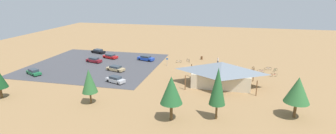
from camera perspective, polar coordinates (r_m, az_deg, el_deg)
ground at (r=69.81m, az=5.03°, el=-0.18°), size 160.00×160.00×0.00m
parking_lot_asphalt at (r=75.00m, az=-15.17°, el=0.49°), size 33.41×31.12×0.05m
bike_pavilion at (r=57.27m, az=11.26°, el=-1.15°), size 14.14×8.86×5.17m
trash_bin at (r=78.36m, az=7.17°, el=1.94°), size 0.60×0.60×0.90m
lot_sign at (r=71.03m, az=-0.20°, el=1.36°), size 0.56×0.08×2.20m
pine_east at (r=41.63m, az=10.54°, el=-4.05°), size 2.55×2.55×8.52m
pine_west at (r=48.99m, az=-16.42°, el=-2.86°), size 2.74×2.74×6.41m
pine_center at (r=46.40m, az=25.90°, el=-4.43°), size 3.92×3.92×6.76m
pine_far_east at (r=40.80m, az=0.71°, el=-4.96°), size 3.47×3.47×7.19m
bicycle_silver_yard_front at (r=75.40m, az=4.29°, el=1.40°), size 1.16×1.35×0.85m
bicycle_purple_yard_right at (r=69.39m, az=19.14°, el=-0.83°), size 1.66×0.48×0.85m
bicycle_white_near_sign at (r=74.50m, az=2.30°, el=1.21°), size 1.56×0.76×0.75m
bicycle_blue_by_bin at (r=72.25m, az=20.48°, el=-0.29°), size 1.70×0.48×0.82m
bicycle_orange_back_row at (r=71.12m, az=17.64°, el=-0.27°), size 0.73×1.63×0.83m
bicycle_black_front_row at (r=66.92m, az=18.08°, el=-1.33°), size 0.65×1.65×0.84m
bicycle_red_mid_cluster at (r=67.32m, az=21.54°, el=-1.59°), size 1.71×0.66×0.81m
bicycle_green_yard_left at (r=71.57m, az=21.90°, el=-0.58°), size 1.15×1.33×0.87m
car_blue_inner_stall at (r=76.57m, az=-4.74°, el=1.90°), size 5.10×3.02×1.40m
car_green_far_end at (r=71.34m, az=-26.67°, el=-0.94°), size 4.68×3.52×1.36m
car_black_front_row at (r=87.85m, az=-14.62°, el=3.28°), size 4.89×3.04×1.30m
car_maroon_by_curb at (r=77.13m, az=-15.48°, el=1.45°), size 4.74×2.74×1.38m
car_tan_back_corner at (r=67.96m, az=-11.11°, el=-0.27°), size 5.04×3.11×1.30m
car_red_aisle_side at (r=80.45m, az=-12.17°, el=2.25°), size 4.80×3.21×1.27m
car_silver_end_stall at (r=59.55m, az=-11.13°, el=-2.61°), size 4.76×3.21×1.43m
visitor_by_pavilion at (r=74.18m, az=10.56°, el=1.38°), size 0.36×0.36×1.84m
visitor_near_lot at (r=67.58m, az=14.46°, el=-0.35°), size 0.36×0.40×1.84m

